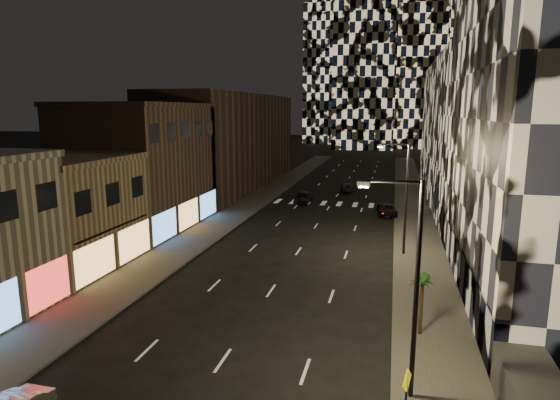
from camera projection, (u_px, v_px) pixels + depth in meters
The scene contains 16 objects.
sidewalk_left at pixel (256, 199), 61.78m from camera, with size 4.00×120.00×0.15m, color #47443F.
sidewalk_right at pixel (413, 207), 57.11m from camera, with size 4.00×120.00×0.15m, color #47443F.
curb_left at pixel (271, 200), 61.29m from camera, with size 0.20×120.00×0.15m, color #4C4C47.
curb_right at pixel (395, 206), 57.60m from camera, with size 0.20×120.00×0.15m, color #4C4C47.
retail_tan at pixel (55, 215), 35.02m from camera, with size 10.00×10.00×8.00m, color #8A7053.
retail_brown at pixel (141, 168), 46.56m from camera, with size 10.00×15.00×12.00m, color #4C362B.
retail_filler_left at pixel (231, 141), 71.64m from camera, with size 10.00×40.00×14.00m, color #4C362B.
midrise_base at pixel (461, 262), 31.99m from camera, with size 0.60×25.00×3.00m, color #383838.
midrise_filler_right at pixel (496, 131), 59.75m from camera, with size 16.00×40.00×18.00m, color #232326.
streetlight_near at pixel (411, 275), 18.35m from camera, with size 2.55×0.25×9.00m.
streetlight_far at pixel (404, 191), 37.42m from camera, with size 2.55×0.25×9.00m.
car_dark_midlane at pixel (303, 198), 59.38m from camera, with size 1.80×4.48×1.53m, color black.
car_dark_oncoming at pixel (347, 187), 68.05m from camera, with size 1.77×4.35×1.26m, color black.
car_dark_rightlane at pixel (387, 210), 52.72m from camera, with size 2.00×4.35×1.21m, color black.
ped_sign at pixel (406, 391), 16.47m from camera, with size 0.33×0.87×2.71m.
palm_tree at pixel (422, 284), 24.13m from camera, with size 1.67×1.68×3.30m.
Camera 1 is at (7.51, -8.17, 11.75)m, focal length 30.00 mm.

